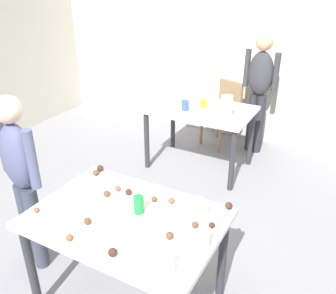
{
  "coord_description": "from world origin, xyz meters",
  "views": [
    {
      "loc": [
        1.15,
        -1.5,
        2.14
      ],
      "look_at": [
        -0.06,
        0.73,
        0.9
      ],
      "focal_mm": 38.09,
      "sensor_mm": 36.0,
      "label": 1
    }
  ],
  "objects_px": {
    "soda_can": "(139,205)",
    "pitcher_far": "(226,107)",
    "mixing_bowl": "(194,210)",
    "dining_table_far": "(200,116)",
    "person_adult_far": "(260,84)",
    "dining_table_near": "(126,228)",
    "chair_far_table": "(224,110)",
    "person_girl_near": "(21,172)"
  },
  "relations": [
    {
      "from": "chair_far_table",
      "to": "soda_can",
      "type": "relative_size",
      "value": 7.13
    },
    {
      "from": "person_girl_near",
      "to": "soda_can",
      "type": "distance_m",
      "value": 0.94
    },
    {
      "from": "person_girl_near",
      "to": "soda_can",
      "type": "xyz_separation_m",
      "value": [
        0.94,
        0.11,
        -0.04
      ]
    },
    {
      "from": "person_girl_near",
      "to": "pitcher_far",
      "type": "height_order",
      "value": "person_girl_near"
    },
    {
      "from": "mixing_bowl",
      "to": "dining_table_far",
      "type": "bearing_deg",
      "value": 112.62
    },
    {
      "from": "dining_table_far",
      "to": "person_adult_far",
      "type": "bearing_deg",
      "value": 57.62
    },
    {
      "from": "chair_far_table",
      "to": "soda_can",
      "type": "height_order",
      "value": "soda_can"
    },
    {
      "from": "chair_far_table",
      "to": "soda_can",
      "type": "xyz_separation_m",
      "value": [
        0.43,
        -2.75,
        0.31
      ]
    },
    {
      "from": "person_adult_far",
      "to": "dining_table_near",
      "type": "bearing_deg",
      "value": -91.21
    },
    {
      "from": "dining_table_near",
      "to": "soda_can",
      "type": "relative_size",
      "value": 9.92
    },
    {
      "from": "dining_table_near",
      "to": "person_adult_far",
      "type": "relative_size",
      "value": 0.8
    },
    {
      "from": "dining_table_near",
      "to": "person_adult_far",
      "type": "bearing_deg",
      "value": 88.79
    },
    {
      "from": "person_girl_near",
      "to": "dining_table_near",
      "type": "bearing_deg",
      "value": 2.38
    },
    {
      "from": "person_adult_far",
      "to": "mixing_bowl",
      "type": "distance_m",
      "value": 2.63
    },
    {
      "from": "chair_far_table",
      "to": "person_adult_far",
      "type": "height_order",
      "value": "person_adult_far"
    },
    {
      "from": "mixing_bowl",
      "to": "pitcher_far",
      "type": "xyz_separation_m",
      "value": [
        -0.42,
        1.73,
        0.08
      ]
    },
    {
      "from": "person_girl_near",
      "to": "soda_can",
      "type": "relative_size",
      "value": 11.69
    },
    {
      "from": "dining_table_far",
      "to": "person_adult_far",
      "type": "relative_size",
      "value": 0.78
    },
    {
      "from": "dining_table_near",
      "to": "chair_far_table",
      "type": "relative_size",
      "value": 1.39
    },
    {
      "from": "chair_far_table",
      "to": "pitcher_far",
      "type": "relative_size",
      "value": 3.62
    },
    {
      "from": "dining_table_near",
      "to": "person_adult_far",
      "type": "distance_m",
      "value": 2.83
    },
    {
      "from": "dining_table_far",
      "to": "pitcher_far",
      "type": "xyz_separation_m",
      "value": [
        0.36,
        -0.14,
        0.22
      ]
    },
    {
      "from": "soda_can",
      "to": "pitcher_far",
      "type": "distance_m",
      "value": 1.87
    },
    {
      "from": "soda_can",
      "to": "pitcher_far",
      "type": "height_order",
      "value": "pitcher_far"
    },
    {
      "from": "soda_can",
      "to": "chair_far_table",
      "type": "bearing_deg",
      "value": 98.79
    },
    {
      "from": "chair_far_table",
      "to": "person_adult_far",
      "type": "bearing_deg",
      "value": -1.42
    },
    {
      "from": "dining_table_far",
      "to": "chair_far_table",
      "type": "height_order",
      "value": "chair_far_table"
    },
    {
      "from": "chair_far_table",
      "to": "dining_table_near",
      "type": "bearing_deg",
      "value": -82.47
    },
    {
      "from": "person_adult_far",
      "to": "mixing_bowl",
      "type": "bearing_deg",
      "value": -83.1
    },
    {
      "from": "dining_table_far",
      "to": "mixing_bowl",
      "type": "distance_m",
      "value": 2.03
    },
    {
      "from": "dining_table_far",
      "to": "pitcher_far",
      "type": "height_order",
      "value": "pitcher_far"
    },
    {
      "from": "dining_table_far",
      "to": "pitcher_far",
      "type": "relative_size",
      "value": 4.93
    },
    {
      "from": "chair_far_table",
      "to": "pitcher_far",
      "type": "xyz_separation_m",
      "value": [
        0.32,
        -0.89,
        0.37
      ]
    },
    {
      "from": "dining_table_far",
      "to": "chair_far_table",
      "type": "bearing_deg",
      "value": 87.61
    },
    {
      "from": "mixing_bowl",
      "to": "soda_can",
      "type": "height_order",
      "value": "soda_can"
    },
    {
      "from": "dining_table_far",
      "to": "person_adult_far",
      "type": "xyz_separation_m",
      "value": [
        0.46,
        0.73,
        0.26
      ]
    },
    {
      "from": "person_girl_near",
      "to": "mixing_bowl",
      "type": "relative_size",
      "value": 7.61
    },
    {
      "from": "pitcher_far",
      "to": "dining_table_near",
      "type": "bearing_deg",
      "value": -88.55
    },
    {
      "from": "person_girl_near",
      "to": "pitcher_far",
      "type": "relative_size",
      "value": 5.94
    },
    {
      "from": "dining_table_far",
      "to": "person_girl_near",
      "type": "xyz_separation_m",
      "value": [
        -0.48,
        -2.12,
        0.2
      ]
    },
    {
      "from": "person_girl_near",
      "to": "person_adult_far",
      "type": "bearing_deg",
      "value": 71.7
    },
    {
      "from": "mixing_bowl",
      "to": "person_adult_far",
      "type": "bearing_deg",
      "value": 96.9
    }
  ]
}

